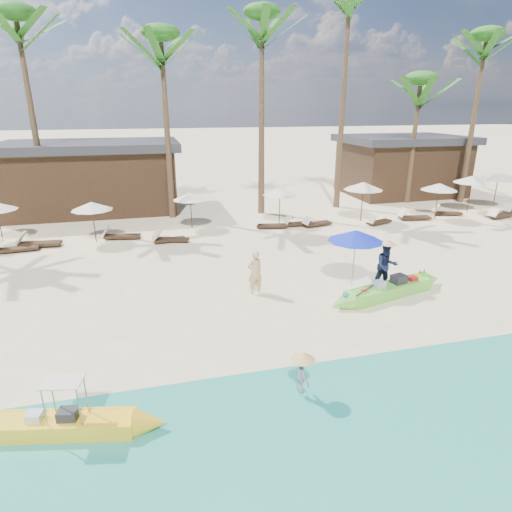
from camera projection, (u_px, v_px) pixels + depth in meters
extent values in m
plane|color=beige|center=(308.00, 317.00, 13.75)|extent=(240.00, 240.00, 0.00)
cube|color=tan|center=(391.00, 422.00, 9.18)|extent=(240.00, 4.50, 0.01)
cube|color=#60C23B|center=(389.00, 291.00, 15.18)|extent=(3.62, 1.59, 0.42)
cube|color=white|center=(389.00, 290.00, 15.18)|extent=(3.09, 1.27, 0.19)
cube|color=#262628|center=(399.00, 280.00, 15.28)|extent=(0.58, 0.50, 0.39)
cube|color=silver|center=(379.00, 285.00, 14.94)|extent=(0.46, 0.42, 0.31)
cube|color=red|center=(412.00, 279.00, 15.53)|extent=(0.39, 0.35, 0.25)
cylinder|color=red|center=(364.00, 292.00, 14.67)|extent=(0.25, 0.25, 0.10)
cylinder|color=#262628|center=(360.00, 295.00, 14.45)|extent=(0.22, 0.22, 0.09)
sphere|color=tan|center=(351.00, 295.00, 14.33)|extent=(0.20, 0.20, 0.20)
cylinder|color=yellow|center=(419.00, 276.00, 15.91)|extent=(0.16, 0.16, 0.20)
cylinder|color=yellow|center=(424.00, 275.00, 16.01)|extent=(0.16, 0.16, 0.20)
cube|color=yellow|center=(61.00, 426.00, 8.83)|extent=(3.12, 1.24, 0.37)
cube|color=white|center=(60.00, 425.00, 8.82)|extent=(2.67, 0.98, 0.16)
cube|color=#262628|center=(68.00, 416.00, 8.76)|extent=(0.44, 0.38, 0.29)
cube|color=silver|center=(35.00, 418.00, 8.73)|extent=(0.36, 0.33, 0.25)
cube|color=#ECE1C8|center=(62.00, 382.00, 8.48)|extent=(0.86, 0.68, 0.03)
imported|color=tan|center=(255.00, 272.00, 15.26)|extent=(0.67, 0.54, 1.61)
imported|color=#131B35|center=(386.00, 266.00, 15.58)|extent=(0.93, 0.76, 1.79)
imported|color=gray|center=(302.00, 374.00, 9.78)|extent=(0.40, 0.62, 0.89)
cylinder|color=#99999E|center=(354.00, 259.00, 15.81)|extent=(0.05, 0.05, 2.11)
cone|color=#1326BA|center=(356.00, 236.00, 15.51)|extent=(2.02, 2.02, 0.41)
cube|color=#362216|center=(19.00, 249.00, 19.83)|extent=(1.75, 0.72, 0.12)
cube|color=#362216|center=(40.00, 244.00, 20.49)|extent=(1.94, 0.81, 0.13)
cube|color=#ECE1C8|center=(20.00, 238.00, 20.26)|extent=(0.48, 0.65, 0.55)
cylinder|color=#362216|center=(94.00, 223.00, 20.95)|extent=(0.05, 0.05, 1.97)
cone|color=#ECE1C8|center=(92.00, 206.00, 20.66)|extent=(1.97, 1.97, 0.39)
cube|color=#362216|center=(122.00, 236.00, 21.69)|extent=(1.83, 0.86, 0.12)
cube|color=#ECE1C8|center=(106.00, 231.00, 21.53)|extent=(0.48, 0.63, 0.51)
cube|color=#362216|center=(170.00, 240.00, 21.21)|extent=(1.59, 0.67, 0.11)
cube|color=#ECE1C8|center=(155.00, 236.00, 20.89)|extent=(0.40, 0.54, 0.45)
cylinder|color=#362216|center=(191.00, 211.00, 23.41)|extent=(0.05, 0.05, 1.91)
cone|color=#ECE1C8|center=(190.00, 196.00, 23.13)|extent=(1.91, 1.91, 0.38)
cube|color=#362216|center=(173.00, 239.00, 21.24)|extent=(1.63, 0.93, 0.11)
cube|color=#ECE1C8|center=(159.00, 234.00, 21.18)|extent=(0.48, 0.58, 0.45)
cylinder|color=#362216|center=(280.00, 207.00, 24.32)|extent=(0.05, 0.05, 1.96)
cone|color=#ECE1C8|center=(280.00, 192.00, 24.04)|extent=(1.96, 1.96, 0.39)
cube|color=#362216|center=(272.00, 226.00, 23.61)|extent=(1.76, 0.87, 0.12)
cube|color=#ECE1C8|center=(259.00, 221.00, 23.48)|extent=(0.48, 0.61, 0.49)
cube|color=#362216|center=(299.00, 224.00, 24.06)|extent=(1.59, 0.52, 0.11)
cube|color=#ECE1C8|center=(288.00, 219.00, 23.80)|extent=(0.36, 0.51, 0.46)
cylinder|color=#362216|center=(362.00, 202.00, 24.73)|extent=(0.06, 0.06, 2.23)
cone|color=#ECE1C8|center=(363.00, 186.00, 24.41)|extent=(2.23, 2.23, 0.45)
cube|color=#362216|center=(318.00, 224.00, 24.03)|extent=(1.72, 0.91, 0.12)
cube|color=#ECE1C8|center=(307.00, 220.00, 23.61)|extent=(0.48, 0.60, 0.48)
cube|color=#362216|center=(379.00, 222.00, 24.40)|extent=(1.65, 0.99, 0.11)
cube|color=#ECE1C8|center=(371.00, 219.00, 23.95)|extent=(0.50, 0.59, 0.46)
cylinder|color=#362216|center=(437.00, 202.00, 25.23)|extent=(0.05, 0.05, 2.09)
cone|color=#ECE1C8|center=(439.00, 187.00, 24.93)|extent=(2.09, 2.09, 0.42)
cube|color=#362216|center=(415.00, 217.00, 25.30)|extent=(1.86, 0.87, 0.13)
cube|color=#ECE1C8|center=(402.00, 212.00, 25.14)|extent=(0.49, 0.64, 0.52)
cylinder|color=#362216|center=(470.00, 194.00, 26.97)|extent=(0.06, 0.06, 2.22)
cone|color=#ECE1C8|center=(472.00, 179.00, 26.65)|extent=(2.22, 2.22, 0.44)
cube|color=#362216|center=(448.00, 213.00, 26.38)|extent=(1.72, 1.02, 0.12)
cube|color=#ECE1C8|center=(437.00, 208.00, 26.34)|extent=(0.52, 0.62, 0.48)
cube|color=#362216|center=(501.00, 216.00, 25.72)|extent=(1.77, 0.91, 0.12)
cube|color=#ECE1C8|center=(493.00, 212.00, 25.30)|extent=(0.49, 0.62, 0.49)
cylinder|color=#362216|center=(496.00, 191.00, 28.01)|extent=(0.06, 0.06, 2.24)
cone|color=#ECE1C8|center=(499.00, 176.00, 27.69)|extent=(2.24, 2.24, 0.45)
cube|color=#ECE1C8|center=(508.00, 208.00, 26.54)|extent=(0.45, 0.57, 0.46)
cone|color=brown|center=(34.00, 124.00, 23.29)|extent=(0.40, 0.40, 10.89)
ellipsoid|color=#226118|center=(15.00, 11.00, 21.48)|extent=(2.08, 2.08, 0.88)
cone|color=brown|center=(167.00, 131.00, 24.34)|extent=(0.40, 0.40, 10.08)
ellipsoid|color=#226118|center=(160.00, 32.00, 22.65)|extent=(2.08, 2.08, 0.88)
cone|color=brown|center=(262.00, 120.00, 25.17)|extent=(0.40, 0.40, 11.26)
ellipsoid|color=#226118|center=(262.00, 11.00, 23.30)|extent=(2.08, 2.08, 0.88)
cone|color=brown|center=(343.00, 103.00, 26.42)|extent=(0.40, 0.40, 13.16)
cone|color=brown|center=(413.00, 143.00, 28.64)|extent=(0.40, 0.40, 8.07)
ellipsoid|color=#226118|center=(421.00, 78.00, 27.29)|extent=(2.08, 2.08, 0.88)
cone|color=brown|center=(473.00, 123.00, 28.31)|extent=(0.40, 0.40, 10.64)
ellipsoid|color=#226118|center=(487.00, 33.00, 26.53)|extent=(2.08, 2.08, 0.88)
cube|color=#362216|center=(94.00, 180.00, 27.26)|extent=(10.00, 6.00, 3.80)
cube|color=#2D2D33|center=(89.00, 146.00, 26.54)|extent=(10.80, 6.60, 0.50)
cube|color=#362216|center=(401.00, 169.00, 32.35)|extent=(8.00, 6.00, 3.80)
cube|color=#2D2D33|center=(404.00, 139.00, 31.63)|extent=(8.80, 6.60, 0.50)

